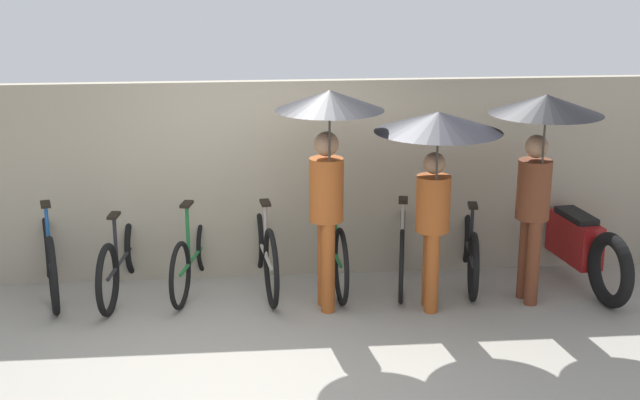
{
  "coord_description": "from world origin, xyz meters",
  "views": [
    {
      "loc": [
        -0.22,
        -6.92,
        3.34
      ],
      "look_at": [
        0.54,
        1.21,
        1.0
      ],
      "focal_mm": 50.0,
      "sensor_mm": 36.0,
      "label": 1
    }
  ],
  "objects_px": {
    "parked_bicycle_1": "(122,258)",
    "parked_bicycle_3": "(264,249)",
    "parked_bicycle_2": "(194,255)",
    "pedestrian_leading": "(328,141)",
    "pedestrian_trailing": "(542,140)",
    "parked_bicycle_4": "(333,247)",
    "pedestrian_center": "(437,149)",
    "motorcycle": "(574,242)",
    "parked_bicycle_6": "(469,247)",
    "parked_bicycle_5": "(402,248)",
    "parked_bicycle_0": "(49,257)"
  },
  "relations": [
    {
      "from": "parked_bicycle_2",
      "to": "parked_bicycle_6",
      "type": "height_order",
      "value": "parked_bicycle_6"
    },
    {
      "from": "parked_bicycle_3",
      "to": "parked_bicycle_2",
      "type": "bearing_deg",
      "value": 83.62
    },
    {
      "from": "pedestrian_leading",
      "to": "pedestrian_center",
      "type": "bearing_deg",
      "value": 168.06
    },
    {
      "from": "parked_bicycle_0",
      "to": "parked_bicycle_2",
      "type": "relative_size",
      "value": 1.05
    },
    {
      "from": "parked_bicycle_3",
      "to": "motorcycle",
      "type": "bearing_deg",
      "value": -98.08
    },
    {
      "from": "parked_bicycle_0",
      "to": "parked_bicycle_4",
      "type": "distance_m",
      "value": 2.81
    },
    {
      "from": "parked_bicycle_1",
      "to": "motorcycle",
      "type": "distance_m",
      "value": 4.59
    },
    {
      "from": "parked_bicycle_5",
      "to": "parked_bicycle_6",
      "type": "height_order",
      "value": "parked_bicycle_5"
    },
    {
      "from": "parked_bicycle_0",
      "to": "motorcycle",
      "type": "relative_size",
      "value": 0.8
    },
    {
      "from": "parked_bicycle_2",
      "to": "parked_bicycle_3",
      "type": "bearing_deg",
      "value": -78.34
    },
    {
      "from": "parked_bicycle_1",
      "to": "parked_bicycle_2",
      "type": "relative_size",
      "value": 1.09
    },
    {
      "from": "parked_bicycle_1",
      "to": "parked_bicycle_5",
      "type": "distance_m",
      "value": 2.81
    },
    {
      "from": "pedestrian_center",
      "to": "parked_bicycle_3",
      "type": "bearing_deg",
      "value": -24.1
    },
    {
      "from": "parked_bicycle_4",
      "to": "pedestrian_trailing",
      "type": "relative_size",
      "value": 0.89
    },
    {
      "from": "parked_bicycle_0",
      "to": "parked_bicycle_6",
      "type": "bearing_deg",
      "value": -104.29
    },
    {
      "from": "parked_bicycle_1",
      "to": "parked_bicycle_4",
      "type": "distance_m",
      "value": 2.11
    },
    {
      "from": "pedestrian_center",
      "to": "pedestrian_leading",
      "type": "bearing_deg",
      "value": -2.49
    },
    {
      "from": "parked_bicycle_1",
      "to": "parked_bicycle_3",
      "type": "xyz_separation_m",
      "value": [
        1.4,
        0.04,
        0.04
      ]
    },
    {
      "from": "parked_bicycle_2",
      "to": "pedestrian_trailing",
      "type": "xyz_separation_m",
      "value": [
        3.25,
        -0.73,
        1.27
      ]
    },
    {
      "from": "parked_bicycle_0",
      "to": "parked_bicycle_3",
      "type": "xyz_separation_m",
      "value": [
        2.11,
        0.02,
        0.01
      ]
    },
    {
      "from": "parked_bicycle_6",
      "to": "pedestrian_leading",
      "type": "height_order",
      "value": "pedestrian_leading"
    },
    {
      "from": "parked_bicycle_2",
      "to": "parked_bicycle_3",
      "type": "height_order",
      "value": "parked_bicycle_2"
    },
    {
      "from": "parked_bicycle_0",
      "to": "parked_bicycle_3",
      "type": "distance_m",
      "value": 2.11
    },
    {
      "from": "parked_bicycle_4",
      "to": "parked_bicycle_5",
      "type": "xyz_separation_m",
      "value": [
        0.7,
        -0.07,
        -0.01
      ]
    },
    {
      "from": "parked_bicycle_1",
      "to": "parked_bicycle_5",
      "type": "bearing_deg",
      "value": -83.16
    },
    {
      "from": "parked_bicycle_1",
      "to": "pedestrian_leading",
      "type": "height_order",
      "value": "pedestrian_leading"
    },
    {
      "from": "parked_bicycle_0",
      "to": "motorcycle",
      "type": "xyz_separation_m",
      "value": [
        5.29,
        -0.1,
        0.02
      ]
    },
    {
      "from": "pedestrian_leading",
      "to": "parked_bicycle_6",
      "type": "bearing_deg",
      "value": -161.1
    },
    {
      "from": "parked_bicycle_0",
      "to": "pedestrian_leading",
      "type": "relative_size",
      "value": 0.81
    },
    {
      "from": "pedestrian_trailing",
      "to": "parked_bicycle_3",
      "type": "bearing_deg",
      "value": -21.75
    },
    {
      "from": "parked_bicycle_1",
      "to": "parked_bicycle_4",
      "type": "height_order",
      "value": "parked_bicycle_1"
    },
    {
      "from": "pedestrian_leading",
      "to": "motorcycle",
      "type": "height_order",
      "value": "pedestrian_leading"
    },
    {
      "from": "pedestrian_leading",
      "to": "pedestrian_center",
      "type": "relative_size",
      "value": 1.1
    },
    {
      "from": "parked_bicycle_5",
      "to": "pedestrian_leading",
      "type": "height_order",
      "value": "pedestrian_leading"
    },
    {
      "from": "pedestrian_center",
      "to": "parked_bicycle_2",
      "type": "bearing_deg",
      "value": -16.33
    },
    {
      "from": "pedestrian_trailing",
      "to": "parked_bicycle_4",
      "type": "bearing_deg",
      "value": -27.8
    },
    {
      "from": "pedestrian_leading",
      "to": "parked_bicycle_1",
      "type": "bearing_deg",
      "value": -24.28
    },
    {
      "from": "motorcycle",
      "to": "parked_bicycle_0",
      "type": "bearing_deg",
      "value": 81.64
    },
    {
      "from": "parked_bicycle_2",
      "to": "parked_bicycle_4",
      "type": "height_order",
      "value": "parked_bicycle_2"
    },
    {
      "from": "parked_bicycle_6",
      "to": "motorcycle",
      "type": "height_order",
      "value": "parked_bicycle_6"
    },
    {
      "from": "motorcycle",
      "to": "pedestrian_trailing",
      "type": "bearing_deg",
      "value": 126.22
    },
    {
      "from": "parked_bicycle_5",
      "to": "pedestrian_trailing",
      "type": "xyz_separation_m",
      "value": [
        1.14,
        -0.67,
        1.24
      ]
    },
    {
      "from": "parked_bicycle_4",
      "to": "pedestrian_center",
      "type": "distance_m",
      "value": 1.68
    },
    {
      "from": "parked_bicycle_6",
      "to": "motorcycle",
      "type": "bearing_deg",
      "value": -85.19
    },
    {
      "from": "parked_bicycle_1",
      "to": "pedestrian_center",
      "type": "bearing_deg",
      "value": -97.94
    },
    {
      "from": "parked_bicycle_3",
      "to": "pedestrian_leading",
      "type": "bearing_deg",
      "value": -146.89
    },
    {
      "from": "pedestrian_center",
      "to": "pedestrian_trailing",
      "type": "height_order",
      "value": "pedestrian_trailing"
    },
    {
      "from": "pedestrian_trailing",
      "to": "motorcycle",
      "type": "height_order",
      "value": "pedestrian_trailing"
    },
    {
      "from": "parked_bicycle_3",
      "to": "pedestrian_leading",
      "type": "distance_m",
      "value": 1.55
    },
    {
      "from": "parked_bicycle_6",
      "to": "parked_bicycle_5",
      "type": "bearing_deg",
      "value": 101.81
    }
  ]
}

